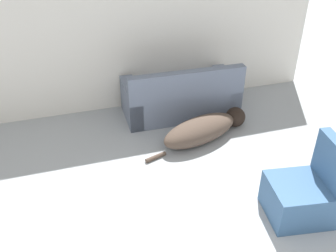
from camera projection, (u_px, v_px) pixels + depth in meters
name	position (u px, v px, depth m)	size (l,w,h in m)	color
wall_back	(100.00, 34.00, 5.45)	(6.94, 0.06, 2.46)	silver
couch	(181.00, 98.00, 5.79)	(1.76, 0.85, 0.84)	slate
dog	(204.00, 129.00, 5.24)	(1.69, 0.82, 0.34)	#4C3D33
side_chair	(305.00, 193.00, 3.94)	(0.75, 0.68, 0.91)	#385B84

